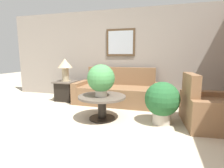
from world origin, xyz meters
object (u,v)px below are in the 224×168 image
object	(u,v)px
armchair	(211,110)
table_lamp	(65,66)
side_table	(66,91)
coffee_table	(102,102)
potted_plant_floor	(162,101)
couch_main	(118,92)
potted_plant_on_table	(101,79)

from	to	relation	value
armchair	table_lamp	bearing A→B (deg)	69.86
armchair	side_table	distance (m)	3.67
coffee_table	side_table	xyz separation A→B (m)	(-1.52, 1.16, -0.07)
armchair	coffee_table	bearing A→B (deg)	91.09
armchair	potted_plant_floor	xyz separation A→B (m)	(-0.87, -0.14, 0.15)
couch_main	potted_plant_floor	size ratio (longest dim) A/B	2.86
couch_main	coffee_table	bearing A→B (deg)	-90.38
armchair	side_table	world-z (taller)	armchair
side_table	potted_plant_on_table	world-z (taller)	potted_plant_on_table
armchair	potted_plant_on_table	distance (m)	2.12
armchair	table_lamp	world-z (taller)	table_lamp
side_table	coffee_table	bearing A→B (deg)	-37.53
table_lamp	potted_plant_floor	distance (m)	2.94
armchair	table_lamp	distance (m)	3.73
armchair	potted_plant_on_table	world-z (taller)	potted_plant_on_table
armchair	potted_plant_on_table	xyz separation A→B (m)	(-2.03, -0.27, 0.54)
couch_main	coffee_table	size ratio (longest dim) A/B	2.40
table_lamp	potted_plant_floor	bearing A→B (deg)	-21.77
side_table	potted_plant_floor	world-z (taller)	potted_plant_floor
table_lamp	potted_plant_on_table	bearing A→B (deg)	-38.54
side_table	couch_main	bearing A→B (deg)	3.97
table_lamp	potted_plant_on_table	distance (m)	1.94
potted_plant_floor	armchair	bearing A→B (deg)	8.89
armchair	side_table	bearing A→B (deg)	69.86
couch_main	potted_plant_on_table	xyz separation A→B (m)	(-0.01, -1.31, 0.53)
potted_plant_floor	table_lamp	bearing A→B (deg)	158.23
coffee_table	potted_plant_floor	distance (m)	1.17
potted_plant_on_table	potted_plant_floor	xyz separation A→B (m)	(1.16, 0.14, -0.39)
potted_plant_on_table	armchair	bearing A→B (deg)	7.63
coffee_table	table_lamp	world-z (taller)	table_lamp
side_table	table_lamp	xyz separation A→B (m)	(0.00, -0.00, 0.71)
coffee_table	potted_plant_floor	bearing A→B (deg)	4.64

